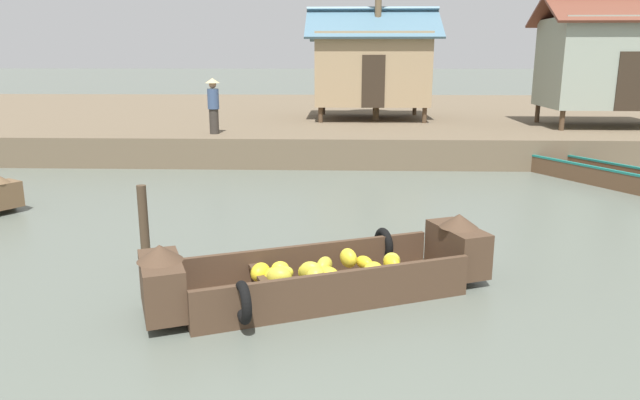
# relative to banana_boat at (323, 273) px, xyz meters

# --- Properties ---
(ground_plane) EXTENTS (300.00, 300.00, 0.00)m
(ground_plane) POSITION_rel_banana_boat_xyz_m (0.68, 4.08, -0.34)
(ground_plane) COLOR #596056
(riverbank_strip) EXTENTS (160.00, 20.00, 0.89)m
(riverbank_strip) POSITION_rel_banana_boat_xyz_m (0.68, 19.10, 0.11)
(riverbank_strip) COLOR brown
(riverbank_strip) RESTS_ON ground
(banana_boat) EXTENTS (4.75, 2.78, 0.97)m
(banana_boat) POSITION_rel_banana_boat_xyz_m (0.00, 0.00, 0.00)
(banana_boat) COLOR #473323
(banana_boat) RESTS_ON ground
(fishing_skiff_distant) EXTENTS (3.20, 4.87, 0.88)m
(fishing_skiff_distant) POSITION_rel_banana_boat_xyz_m (6.83, 7.86, -0.04)
(fishing_skiff_distant) COLOR brown
(fishing_skiff_distant) RESTS_ON ground
(stilt_house_left) EXTENTS (4.78, 3.84, 4.04)m
(stilt_house_left) POSITION_rel_banana_boat_xyz_m (1.30, 14.97, 2.47)
(stilt_house_left) COLOR #4C3826
(stilt_house_left) RESTS_ON riverbank_strip
(stilt_house_mid_left) EXTENTS (4.85, 3.31, 4.31)m
(stilt_house_mid_left) POSITION_rel_banana_boat_xyz_m (9.08, 12.70, 2.70)
(stilt_house_mid_left) COLOR #4C3826
(stilt_house_mid_left) RESTS_ON riverbank_strip
(vendor_person) EXTENTS (0.44, 0.44, 1.66)m
(vendor_person) POSITION_rel_banana_boat_xyz_m (-3.64, 10.23, 1.48)
(vendor_person) COLOR #332D28
(vendor_person) RESTS_ON riverbank_strip
(mooring_post) EXTENTS (0.14, 0.14, 1.32)m
(mooring_post) POSITION_rel_banana_boat_xyz_m (-2.73, 0.93, 0.33)
(mooring_post) COLOR #423323
(mooring_post) RESTS_ON ground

